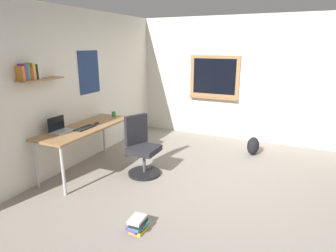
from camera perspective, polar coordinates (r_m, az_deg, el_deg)
The scene contains 11 objects.
ground_plane at distance 4.35m, azimuth 8.95°, elevation -11.86°, with size 5.20×5.20×0.00m, color gray.
wall_back at distance 5.12m, azimuth -17.92°, elevation 7.19°, with size 5.00×0.30×2.60m.
wall_right at distance 6.30m, azimuth 15.56°, elevation 8.87°, with size 0.22×5.00×2.60m.
desk at distance 4.76m, azimuth -16.23°, elevation -0.90°, with size 1.70×0.64×0.75m.
office_chair at distance 4.57m, azimuth -5.31°, elevation -4.69°, with size 0.54×0.56×0.95m.
laptop at distance 4.57m, azimuth -20.89°, elevation -0.43°, with size 0.31×0.21×0.23m.
keyboard at distance 4.63m, azimuth -16.24°, elevation -0.37°, with size 0.37×0.13×0.02m, color black.
computer_mouse at distance 4.83m, azimuth -14.09°, elevation 0.56°, with size 0.10×0.06×0.03m, color #262628.
coffee_mug at distance 5.28m, azimuth -10.81°, elevation 2.38°, with size 0.08×0.08×0.09m, color #338C4C.
backpack at distance 5.64m, azimuth 16.67°, elevation -3.83°, with size 0.32×0.22×0.34m, color black.
book_stack_on_floor at distance 3.39m, azimuth -6.01°, elevation -19.01°, with size 0.24×0.21×0.16m.
Camera 1 is at (-3.72, -1.00, 2.02)m, focal length 30.44 mm.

